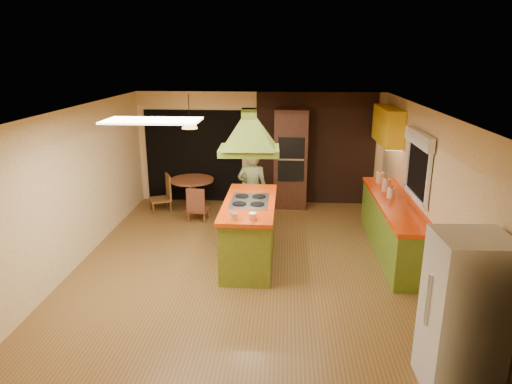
# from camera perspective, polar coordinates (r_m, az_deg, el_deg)

# --- Properties ---
(ground) EXTENTS (6.50, 6.50, 0.00)m
(ground) POSITION_cam_1_polar(r_m,az_deg,el_deg) (7.62, -1.00, -8.71)
(ground) COLOR brown
(ground) RESTS_ON ground
(room_walls) EXTENTS (5.50, 6.50, 6.50)m
(room_walls) POSITION_cam_1_polar(r_m,az_deg,el_deg) (7.17, -1.05, 0.34)
(room_walls) COLOR beige
(room_walls) RESTS_ON ground
(ceiling_plane) EXTENTS (6.50, 6.50, 0.00)m
(ceiling_plane) POSITION_cam_1_polar(r_m,az_deg,el_deg) (6.92, -1.10, 10.32)
(ceiling_plane) COLOR silver
(ceiling_plane) RESTS_ON room_walls
(brick_panel) EXTENTS (2.64, 0.03, 2.50)m
(brick_panel) POSITION_cam_1_polar(r_m,az_deg,el_deg) (10.30, 7.45, 5.33)
(brick_panel) COLOR #381E14
(brick_panel) RESTS_ON ground
(nook_opening) EXTENTS (2.20, 0.03, 2.10)m
(nook_opening) POSITION_cam_1_polar(r_m,az_deg,el_deg) (10.53, -7.74, 4.45)
(nook_opening) COLOR black
(nook_opening) RESTS_ON ground
(right_counter) EXTENTS (0.62, 3.05, 0.92)m
(right_counter) POSITION_cam_1_polar(r_m,az_deg,el_deg) (8.18, 16.76, -4.09)
(right_counter) COLOR olive
(right_counter) RESTS_ON ground
(upper_cabinets) EXTENTS (0.34, 1.40, 0.70)m
(upper_cabinets) POSITION_cam_1_polar(r_m,az_deg,el_deg) (9.36, 16.16, 8.00)
(upper_cabinets) COLOR yellow
(upper_cabinets) RESTS_ON room_walls
(window_right) EXTENTS (0.12, 1.35, 1.06)m
(window_right) POSITION_cam_1_polar(r_m,az_deg,el_deg) (7.70, 19.69, 4.52)
(window_right) COLOR black
(window_right) RESTS_ON room_walls
(fluor_panel) EXTENTS (1.20, 0.60, 0.03)m
(fluor_panel) POSITION_cam_1_polar(r_m,az_deg,el_deg) (5.95, -12.86, 8.68)
(fluor_panel) COLOR white
(fluor_panel) RESTS_ON ceiling_plane
(kitchen_island) EXTENTS (0.83, 2.05, 1.03)m
(kitchen_island) POSITION_cam_1_polar(r_m,az_deg,el_deg) (7.49, -0.82, -4.86)
(kitchen_island) COLOR olive
(kitchen_island) RESTS_ON ground
(range_hood) EXTENTS (0.95, 0.70, 0.78)m
(range_hood) POSITION_cam_1_polar(r_m,az_deg,el_deg) (7.03, -0.88, 8.42)
(range_hood) COLOR olive
(range_hood) RESTS_ON ceiling_plane
(man) EXTENTS (0.63, 0.46, 1.59)m
(man) POSITION_cam_1_polar(r_m,az_deg,el_deg) (8.70, -0.43, 0.23)
(man) COLOR #545D31
(man) RESTS_ON ground
(refrigerator) EXTENTS (0.71, 0.67, 1.66)m
(refrigerator) POSITION_cam_1_polar(r_m,az_deg,el_deg) (5.07, 24.53, -13.78)
(refrigerator) COLOR white
(refrigerator) RESTS_ON ground
(wall_oven) EXTENTS (0.74, 0.63, 2.17)m
(wall_oven) POSITION_cam_1_polar(r_m,az_deg,el_deg) (10.04, 4.40, 4.16)
(wall_oven) COLOR #4C2718
(wall_oven) RESTS_ON ground
(dining_table) EXTENTS (0.93, 0.93, 0.70)m
(dining_table) POSITION_cam_1_polar(r_m,az_deg,el_deg) (10.01, -7.96, 0.48)
(dining_table) COLOR brown
(dining_table) RESTS_ON ground
(chair_left) EXTENTS (0.58, 0.58, 0.79)m
(chair_left) POSITION_cam_1_polar(r_m,az_deg,el_deg) (10.11, -11.94, -0.12)
(chair_left) COLOR brown
(chair_left) RESTS_ON ground
(chair_near) EXTENTS (0.43, 0.43, 0.72)m
(chair_near) POSITION_cam_1_polar(r_m,az_deg,el_deg) (9.39, -7.22, -1.42)
(chair_near) COLOR brown
(chair_near) RESTS_ON ground
(pendant_lamp) EXTENTS (0.36, 0.36, 0.21)m
(pendant_lamp) POSITION_cam_1_polar(r_m,az_deg,el_deg) (9.71, -8.30, 8.49)
(pendant_lamp) COLOR #FF9E3F
(pendant_lamp) RESTS_ON ceiling_plane
(canister_large) EXTENTS (0.20, 0.20, 0.22)m
(canister_large) POSITION_cam_1_polar(r_m,az_deg,el_deg) (8.52, 15.95, 0.83)
(canister_large) COLOR beige
(canister_large) RESTS_ON right_counter
(canister_medium) EXTENTS (0.19, 0.19, 0.21)m
(canister_medium) POSITION_cam_1_polar(r_m,az_deg,el_deg) (9.05, 15.24, 1.78)
(canister_medium) COLOR beige
(canister_medium) RESTS_ON right_counter
(canister_small) EXTENTS (0.15, 0.15, 0.17)m
(canister_small) POSITION_cam_1_polar(r_m,az_deg,el_deg) (8.15, 16.50, -0.11)
(canister_small) COLOR #FCE8CA
(canister_small) RESTS_ON right_counter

